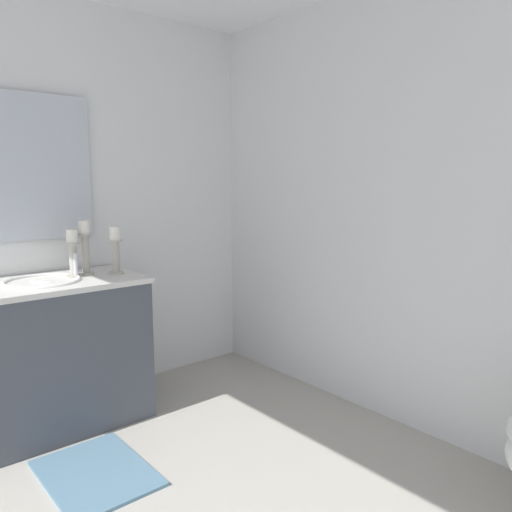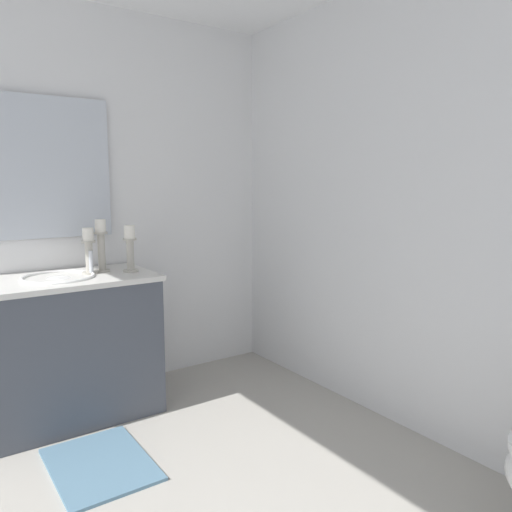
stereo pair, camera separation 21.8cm
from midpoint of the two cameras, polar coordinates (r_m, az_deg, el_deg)
The scene contains 9 objects.
wall_back at distance 2.81m, azimuth 14.13°, elevation 5.41°, with size 3.02×0.04×2.45m, color white.
wall_left at distance 3.27m, azimuth -24.22°, elevation 5.31°, with size 0.04×2.74×2.45m, color white.
vanity_cabinet at distance 3.06m, azimuth -24.93°, elevation -10.37°, with size 0.58×1.06×0.83m.
sink_basin at distance 2.96m, azimuth -25.36°, elevation -3.44°, with size 0.40×0.40×0.24m.
mirror at distance 3.18m, azimuth -27.48°, elevation 9.11°, with size 0.02×0.81×0.84m, color silver.
candle_holder_tall at distance 3.03m, azimuth -17.92°, elevation 0.77°, with size 0.09×0.09×0.28m.
candle_holder_short at distance 3.06m, azimuth -21.08°, elevation 1.07°, with size 0.09×0.09×0.32m.
candle_holder_mid at distance 3.02m, azimuth -22.37°, elevation 0.42°, with size 0.09×0.09×0.27m.
bath_mat at distance 2.68m, azimuth -20.41°, elevation -22.50°, with size 0.60×0.44×0.02m, color slate.
Camera 1 is at (1.56, -1.01, 1.36)m, focal length 34.65 mm.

